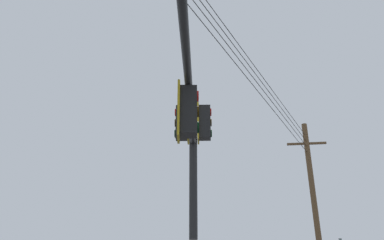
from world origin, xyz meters
TOP-DOWN VIEW (x-y plane):
  - signal_mast_assembly at (-1.60, -0.30)m, footprint 5.98×0.97m
  - utility_pole_wooden at (11.34, -7.70)m, footprint 0.47×2.28m

SIDE VIEW (x-z plane):
  - signal_mast_assembly at x=-1.60m, z-range 1.27..7.21m
  - utility_pole_wooden at x=11.34m, z-range 0.12..10.68m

